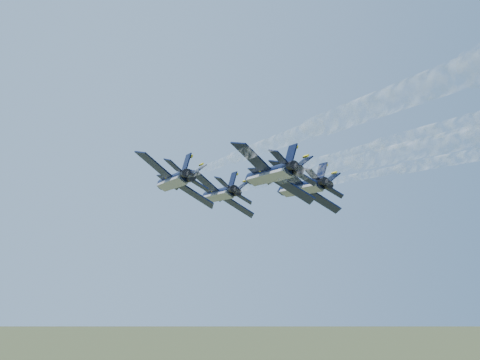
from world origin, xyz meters
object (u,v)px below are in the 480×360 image
object	(u,v)px
jet_right	(301,187)
jet_slot	(270,174)
jet_lead	(219,194)
jet_left	(173,181)

from	to	relation	value
jet_right	jet_slot	world-z (taller)	same
jet_lead	jet_slot	xyz separation A→B (m)	(1.30, -24.31, 0.00)
jet_lead	jet_right	distance (m)	16.83
jet_left	jet_slot	bearing A→B (deg)	-45.19
jet_left	jet_right	xyz separation A→B (m)	(22.16, 1.25, 0.00)
jet_lead	jet_slot	size ratio (longest dim) A/B	1.00
jet_lead	jet_left	world-z (taller)	same
jet_lead	jet_left	bearing A→B (deg)	-133.39
jet_left	jet_slot	world-z (taller)	same
jet_left	jet_right	world-z (taller)	same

